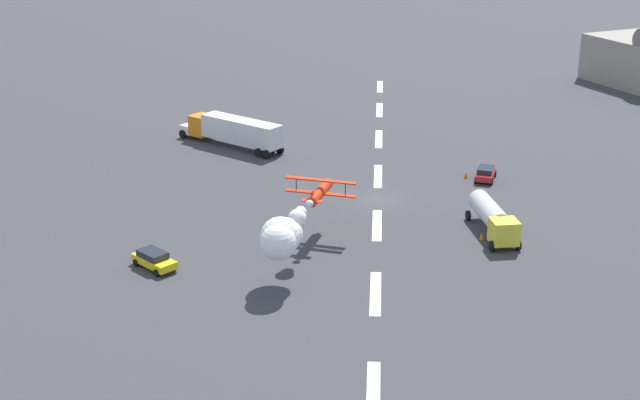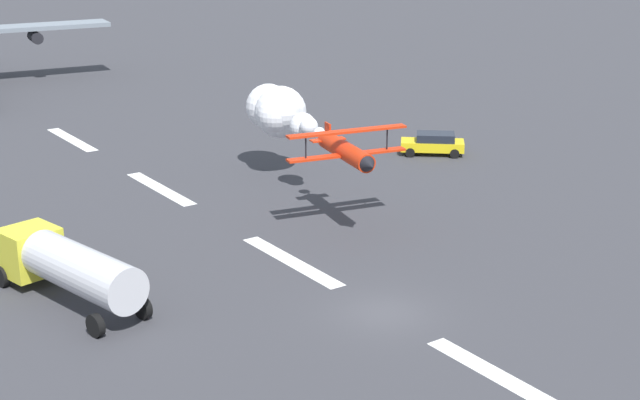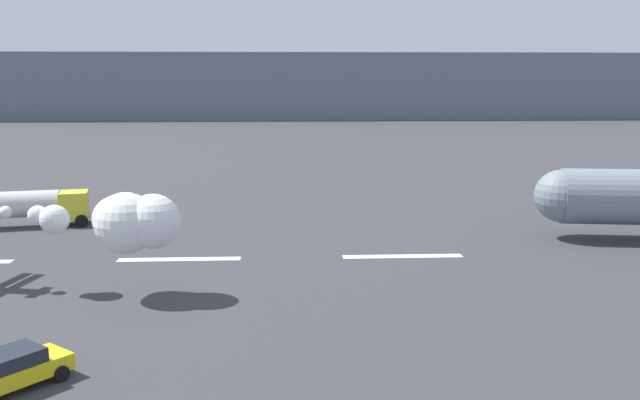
# 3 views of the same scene
# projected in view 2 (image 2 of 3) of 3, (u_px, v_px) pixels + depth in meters

# --- Properties ---
(ground_plane) EXTENTS (440.00, 440.00, 0.00)m
(ground_plane) POSITION_uv_depth(u_px,v_px,m) (384.00, 313.00, 42.09)
(ground_plane) COLOR #38383D
(ground_plane) RESTS_ON ground
(runway_stripe_3) EXTENTS (8.00, 0.90, 0.01)m
(runway_stripe_3) POSITION_uv_depth(u_px,v_px,m) (505.00, 380.00, 36.34)
(runway_stripe_3) COLOR white
(runway_stripe_3) RESTS_ON ground
(runway_stripe_4) EXTENTS (8.00, 0.90, 0.01)m
(runway_stripe_4) POSITION_uv_depth(u_px,v_px,m) (291.00, 261.00, 47.84)
(runway_stripe_4) COLOR white
(runway_stripe_4) RESTS_ON ground
(runway_stripe_5) EXTENTS (8.00, 0.90, 0.01)m
(runway_stripe_5) POSITION_uv_depth(u_px,v_px,m) (160.00, 189.00, 59.33)
(runway_stripe_5) COLOR white
(runway_stripe_5) RESTS_ON ground
(runway_stripe_6) EXTENTS (8.00, 0.90, 0.01)m
(runway_stripe_6) POSITION_uv_depth(u_px,v_px,m) (72.00, 140.00, 70.82)
(runway_stripe_6) COLOR white
(runway_stripe_6) RESTS_ON ground
(stunt_biplane_red) EXTENTS (16.79, 7.63, 3.31)m
(stunt_biplane_red) POSITION_uv_depth(u_px,v_px,m) (282.00, 114.00, 60.33)
(stunt_biplane_red) COLOR red
(fuel_tanker_truck) EXTENTS (9.21, 4.39, 2.90)m
(fuel_tanker_truck) POSITION_uv_depth(u_px,v_px,m) (67.00, 266.00, 42.63)
(fuel_tanker_truck) COLOR yellow
(fuel_tanker_truck) RESTS_ON ground
(followme_car_yellow) EXTENTS (4.19, 4.47, 1.52)m
(followme_car_yellow) POSITION_uv_depth(u_px,v_px,m) (433.00, 143.00, 66.68)
(followme_car_yellow) COLOR yellow
(followme_car_yellow) RESTS_ON ground
(traffic_cone_far) EXTENTS (0.44, 0.44, 0.75)m
(traffic_cone_far) POSITION_uv_depth(u_px,v_px,m) (82.00, 279.00, 44.66)
(traffic_cone_far) COLOR orange
(traffic_cone_far) RESTS_ON ground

